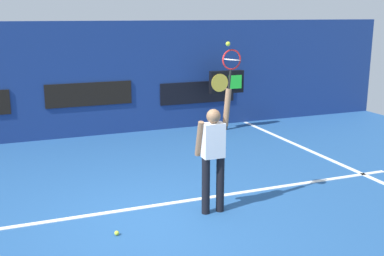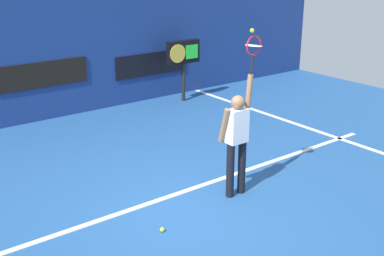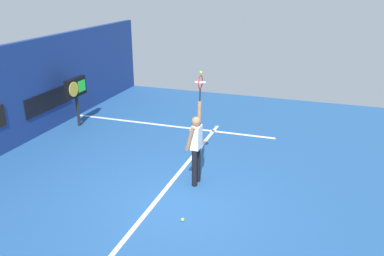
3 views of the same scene
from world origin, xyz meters
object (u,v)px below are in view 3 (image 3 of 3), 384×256
object	(u,v)px
tennis_racket	(200,83)
scoreboard_clock	(76,89)
spare_ball	(183,220)
tennis_player	(196,144)
tennis_ball	(201,72)

from	to	relation	value
tennis_racket	scoreboard_clock	world-z (taller)	tennis_racket
spare_ball	scoreboard_clock	bearing A→B (deg)	51.07
tennis_player	tennis_racket	bearing A→B (deg)	-0.86
scoreboard_clock	tennis_ball	bearing A→B (deg)	-115.52
scoreboard_clock	spare_ball	size ratio (longest dim) A/B	23.86
tennis_player	spare_ball	distance (m)	1.91
tennis_ball	tennis_player	bearing A→B (deg)	168.22
tennis_player	scoreboard_clock	xyz separation A→B (m)	(2.59, 4.97, 0.24)
scoreboard_clock	tennis_player	bearing A→B (deg)	-117.58
tennis_racket	scoreboard_clock	distance (m)	5.60
tennis_player	scoreboard_clock	size ratio (longest dim) A/B	1.23
scoreboard_clock	spare_ball	xyz separation A→B (m)	(-4.22, -5.22, -1.22)
tennis_ball	spare_ball	size ratio (longest dim) A/B	1.00
tennis_player	spare_ball	world-z (taller)	tennis_player
spare_ball	tennis_ball	bearing A→B (deg)	6.55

